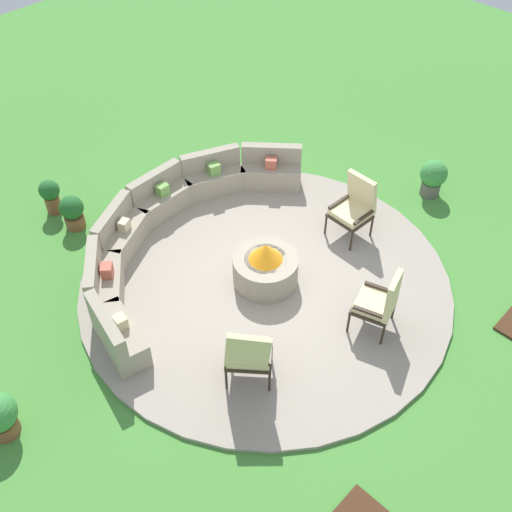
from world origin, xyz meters
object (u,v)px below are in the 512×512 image
Objects in this scene: curved_stone_bench at (170,227)px; lounge_chair_front_right at (381,301)px; potted_plant_0 at (433,177)px; potted_plant_3 at (72,211)px; lounge_chair_back_left at (355,206)px; potted_plant_2 at (50,195)px; lounge_chair_front_left at (248,353)px; fire_pit at (265,267)px.

curved_stone_bench is 4.71× the size of lounge_chair_front_right.
potted_plant_0 reaches higher than potted_plant_3.
potted_plant_0 is at bearing -30.12° from curved_stone_bench.
lounge_chair_back_left is 5.18m from potted_plant_2.
curved_stone_bench is 7.99× the size of potted_plant_3.
lounge_chair_front_left reaches higher than potted_plant_0.
lounge_chair_front_right is at bearing 30.19° from lounge_chair_front_left.
lounge_chair_front_left reaches higher than potted_plant_3.
potted_plant_3 is (0.03, -0.60, -0.04)m from potted_plant_2.
potted_plant_2 is 1.05× the size of potted_plant_3.
fire_pit is at bearing -76.47° from curved_stone_bench.
lounge_chair_back_left is (3.29, 0.81, -0.01)m from lounge_chair_front_left.
potted_plant_3 is (-1.28, 3.24, -0.02)m from fire_pit.
potted_plant_2 is (-3.13, 4.12, -0.26)m from lounge_chair_back_left.
fire_pit is at bearing -71.12° from potted_plant_2.
lounge_chair_front_left is 2.03m from lounge_chair_front_right.
potted_plant_0 reaches higher than potted_plant_2.
potted_plant_2 is at bearing 92.89° from potted_plant_3.
potted_plant_2 is (-0.89, 2.10, 0.01)m from curved_stone_bench.
potted_plant_3 is (-3.10, 3.51, -0.29)m from lounge_chair_back_left.
potted_plant_2 is 0.60m from potted_plant_3.
potted_plant_0 is at bearing -97.82° from lounge_chair_back_left.
curved_stone_bench is at bearing 103.53° from fire_pit.
lounge_chair_front_right is 1.70× the size of potted_plant_3.
lounge_chair_back_left is at bearing -52.77° from potted_plant_2.
lounge_chair_front_left is 1.66× the size of potted_plant_0.
lounge_chair_front_left is 1.76× the size of potted_plant_2.
fire_pit is 1.53× the size of potted_plant_2.
potted_plant_0 is 1.11× the size of potted_plant_3.
potted_plant_0 is 1.07× the size of potted_plant_2.
fire_pit is 0.20× the size of curved_stone_bench.
fire_pit reaches higher than potted_plant_2.
fire_pit reaches higher than potted_plant_3.
lounge_chair_front_right reaches higher than potted_plant_2.
lounge_chair_front_left is 4.94m from potted_plant_2.
potted_plant_2 is (-1.75, 5.62, -0.23)m from lounge_chair_front_right.
fire_pit is at bearing 86.30° from lounge_chair_front_left.
potted_plant_2 is (-4.99, 4.47, -0.01)m from potted_plant_0.
curved_stone_bench is 3.63m from lounge_chair_front_right.
lounge_chair_front_right reaches higher than fire_pit.
lounge_chair_front_left is at bearing -143.61° from fire_pit.
lounge_chair_front_left is 5.18m from potted_plant_0.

